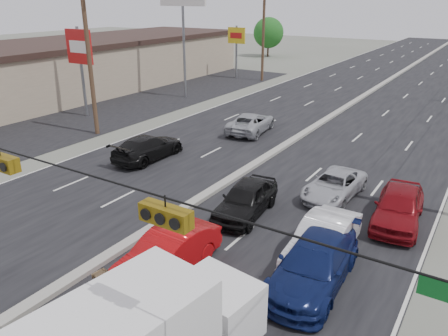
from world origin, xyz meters
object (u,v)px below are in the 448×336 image
at_px(oncoming_near, 148,148).
at_px(queue_car_d, 314,264).
at_px(red_sedan, 167,254).
at_px(queue_car_e, 399,207).
at_px(tree_left_far, 269,33).
at_px(utility_pole_left_b, 89,61).
at_px(utility_pole_left_c, 263,35).
at_px(pole_sign_mid, 80,52).
at_px(queue_car_b, 322,241).
at_px(oncoming_far, 251,123).
at_px(pole_sign_far, 236,40).
at_px(queue_car_c, 334,186).
at_px(queue_car_a, 246,199).

bearing_deg(oncoming_near, queue_car_d, 153.90).
distance_m(red_sedan, queue_car_e, 10.07).
relative_size(tree_left_far, queue_car_d, 1.17).
height_order(utility_pole_left_b, red_sedan, utility_pole_left_b).
distance_m(utility_pole_left_c, tree_left_far, 22.19).
relative_size(pole_sign_mid, queue_car_d, 1.34).
xyz_separation_m(queue_car_b, queue_car_d, (0.30, -1.58, -0.00)).
distance_m(pole_sign_mid, oncoming_far, 14.59).
height_order(utility_pole_left_b, pole_sign_far, utility_pole_left_b).
relative_size(red_sedan, queue_car_e, 0.98).
relative_size(queue_car_b, queue_car_c, 1.06).
distance_m(pole_sign_mid, queue_car_a, 21.61).
bearing_deg(pole_sign_far, red_sedan, -62.48).
bearing_deg(pole_sign_mid, queue_car_c, -10.67).
height_order(queue_car_e, oncoming_near, queue_car_e).
distance_m(pole_sign_mid, pole_sign_far, 22.03).
relative_size(utility_pole_left_c, pole_sign_far, 1.67).
xyz_separation_m(utility_pole_left_c, queue_car_d, (19.50, -33.24, -4.35)).
xyz_separation_m(pole_sign_mid, oncoming_far, (13.54, 3.18, -4.42)).
distance_m(queue_car_a, queue_car_d, 5.45).
relative_size(pole_sign_mid, pole_sign_far, 1.17).
height_order(queue_car_c, oncoming_near, oncoming_near).
relative_size(red_sedan, queue_car_c, 1.04).
xyz_separation_m(tree_left_far, queue_car_e, (30.44, -47.30, -2.92)).
height_order(pole_sign_mid, queue_car_e, pole_sign_mid).
bearing_deg(queue_car_c, pole_sign_far, 132.46).
xyz_separation_m(utility_pole_left_b, queue_car_e, (20.94, -2.30, -4.31)).
height_order(pole_sign_mid, tree_left_far, pole_sign_mid).
height_order(tree_left_far, red_sedan, tree_left_far).
height_order(queue_car_c, queue_car_d, queue_car_d).
bearing_deg(red_sedan, oncoming_near, 136.43).
distance_m(queue_car_c, oncoming_near, 11.21).
xyz_separation_m(utility_pole_left_c, red_sedan, (14.94, -35.38, -4.36)).
bearing_deg(queue_car_c, queue_car_b, -71.75).
xyz_separation_m(red_sedan, queue_car_d, (4.56, 2.15, 0.01)).
relative_size(utility_pole_left_c, queue_car_e, 2.15).
distance_m(utility_pole_left_b, pole_sign_mid, 5.41).
height_order(red_sedan, queue_car_d, queue_car_d).
distance_m(utility_pole_left_c, queue_car_c, 31.96).
relative_size(utility_pole_left_b, oncoming_far, 2.00).
xyz_separation_m(pole_sign_mid, queue_car_b, (23.70, -9.66, -4.35)).
relative_size(tree_left_far, red_sedan, 1.35).
relative_size(utility_pole_left_b, oncoming_near, 2.01).
bearing_deg(queue_car_c, utility_pole_left_c, 127.53).
bearing_deg(pole_sign_far, oncoming_far, -56.33).
bearing_deg(pole_sign_mid, tree_left_far, 96.79).
relative_size(queue_car_a, oncoming_far, 0.88).
height_order(pole_sign_far, queue_car_b, pole_sign_far).
bearing_deg(queue_car_e, oncoming_far, 138.99).
bearing_deg(utility_pole_left_b, red_sedan, -34.80).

